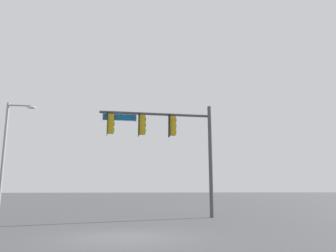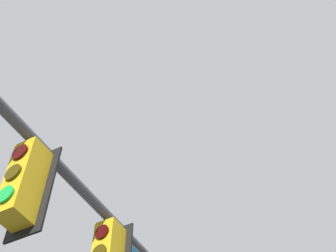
# 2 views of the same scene
# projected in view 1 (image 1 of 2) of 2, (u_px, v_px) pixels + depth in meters

# --- Properties ---
(ground_plane) EXTENTS (400.00, 400.00, 0.00)m
(ground_plane) POSITION_uv_depth(u_px,v_px,m) (123.00, 238.00, 10.68)
(ground_plane) COLOR #474749
(signal_pole_near) EXTENTS (6.58, 0.53, 6.47)m
(signal_pole_near) POSITION_uv_depth(u_px,v_px,m) (166.00, 135.00, 18.92)
(signal_pole_near) COLOR #47474C
(signal_pole_near) RESTS_ON ground_plane
(street_lamp) EXTENTS (1.83, 0.28, 7.21)m
(street_lamp) POSITION_uv_depth(u_px,v_px,m) (7.00, 149.00, 21.13)
(street_lamp) COLOR gray
(street_lamp) RESTS_ON ground_plane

